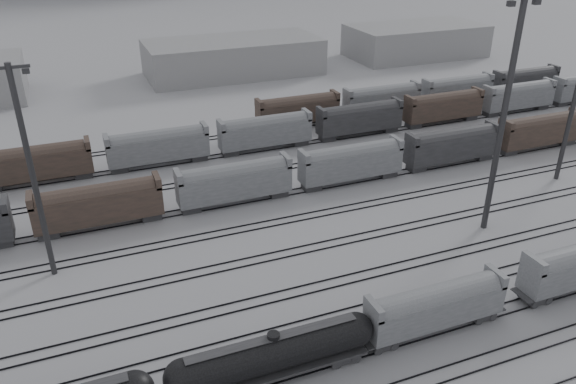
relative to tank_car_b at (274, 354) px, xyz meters
name	(u,v)px	position (x,y,z in m)	size (l,w,h in m)	color
ground	(435,339)	(15.17, -1.00, -2.55)	(900.00, 900.00, 0.00)	#B1B1B6
tracks	(346,243)	(15.17, 16.50, -2.47)	(220.00, 71.50, 0.16)	black
tank_car_b	(274,354)	(0.00, 0.00, 0.00)	(17.85, 2.98, 4.41)	#27272A
hopper_car_a	(436,305)	(15.50, 0.00, 0.42)	(13.47, 2.68, 4.82)	#27272A
light_mast_b	(32,171)	(-16.46, 22.68, 9.40)	(3.60, 0.58, 22.53)	#323234
light_mast_c	(504,114)	(32.40, 13.58, 11.93)	(4.37, 0.70, 27.31)	#323234
bg_string_near	(351,164)	(23.17, 31.00, 0.25)	(151.00, 3.00, 5.60)	gray
bg_string_mid	(359,120)	(33.17, 47.00, 0.25)	(151.00, 3.00, 5.60)	#27272A
bg_string_far	(420,96)	(50.67, 55.00, 0.25)	(66.00, 3.00, 5.60)	#503C32
warehouse_mid	(233,57)	(25.17, 94.00, 1.45)	(40.00, 18.00, 8.00)	gray
warehouse_right	(416,41)	(75.17, 94.00, 1.45)	(35.00, 18.00, 8.00)	gray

